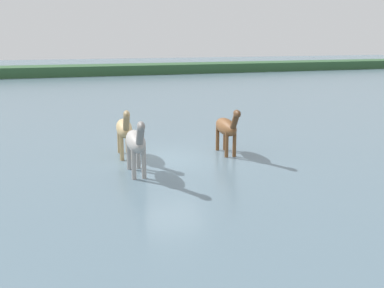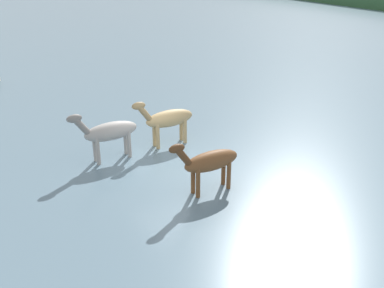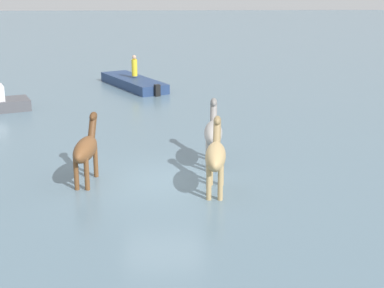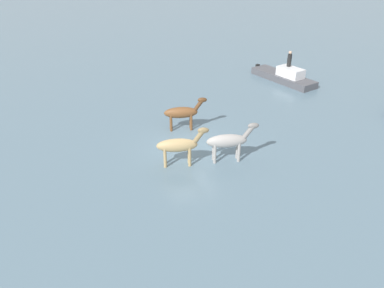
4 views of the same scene
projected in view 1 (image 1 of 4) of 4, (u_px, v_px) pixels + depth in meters
The scene contains 5 objects.
ground_plane at pixel (170, 159), 17.33m from camera, with size 184.97×184.97×0.00m, color slate.
distant_shoreline at pixel (68, 75), 57.28m from camera, with size 166.47×6.00×2.40m, color #2F5531.
horse_chestnut_trailing at pixel (124, 129), 17.38m from camera, with size 0.81×2.58×1.99m.
horse_pinto_flank at pixel (136, 142), 15.07m from camera, with size 0.76×2.62×2.03m.
horse_lead at pixel (227, 127), 17.82m from camera, with size 0.77×2.51×1.94m.
Camera 1 is at (-4.90, -16.04, 4.46)m, focal length 42.46 mm.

